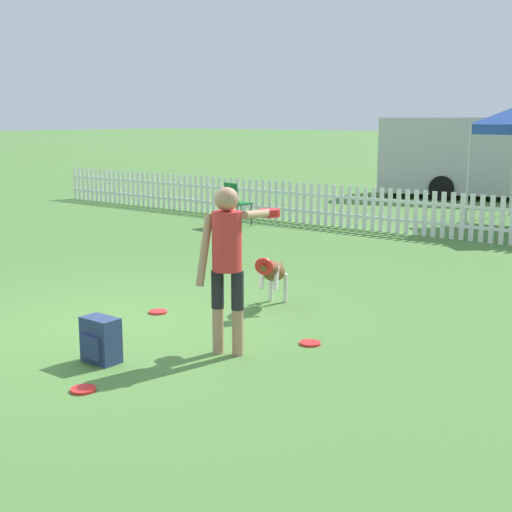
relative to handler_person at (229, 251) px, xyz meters
name	(u,v)px	position (x,y,z in m)	size (l,w,h in m)	color
ground_plane	(116,326)	(-1.57, -0.07, -1.00)	(240.00, 240.00, 0.00)	#4C7A38
handler_person	(229,251)	(0.00, 0.00, 0.00)	(0.42, 1.05, 1.60)	tan
leaping_dog	(272,272)	(-0.69, 1.59, -0.56)	(0.52, 0.99, 0.69)	brown
frisbee_near_handler	(310,343)	(0.46, 0.70, -0.99)	(0.21, 0.21, 0.02)	red
frisbee_near_dog	(83,390)	(-0.32, -1.50, -0.99)	(0.21, 0.21, 0.02)	red
frisbee_midfield	(158,312)	(-1.59, 0.58, -0.99)	(0.21, 0.21, 0.02)	red
backpack_on_grass	(100,340)	(-0.77, -0.94, -0.79)	(0.36, 0.25, 0.42)	navy
picket_fence	(425,213)	(-1.57, 7.62, -0.56)	(21.37, 0.04, 0.88)	white
folding_chair_center	(236,200)	(-5.28, 6.42, -0.45)	(0.53, 0.55, 0.91)	#333338
equipment_trailer	(470,155)	(-3.63, 14.89, 0.20)	(5.73, 3.62, 2.25)	#B7B7B7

